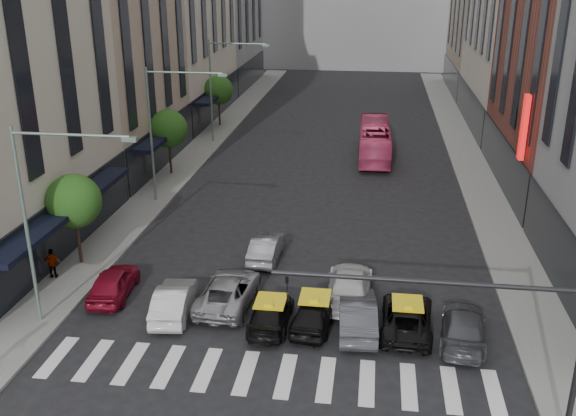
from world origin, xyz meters
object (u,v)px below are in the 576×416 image
at_px(streetlamp_mid, 164,118).
at_px(car_white_front, 174,300).
at_px(streetlamp_far, 221,78).
at_px(taxi_left, 271,314).
at_px(bus, 375,140).
at_px(streetlamp_near, 43,202).
at_px(car_red, 114,283).
at_px(pedestrian_far, 52,263).
at_px(taxi_center, 315,312).

distance_m(streetlamp_mid, car_white_front, 16.10).
xyz_separation_m(streetlamp_far, taxi_left, (9.45, -30.85, -5.29)).
height_order(streetlamp_mid, bus, streetlamp_mid).
relative_size(streetlamp_near, car_red, 2.12).
xyz_separation_m(streetlamp_mid, bus, (13.73, 13.02, -4.44)).
xyz_separation_m(car_white_front, pedestrian_far, (-7.18, 2.51, 0.22)).
bearing_deg(car_white_front, streetlamp_near, 11.49).
bearing_deg(streetlamp_far, streetlamp_near, -90.00).
xyz_separation_m(streetlamp_mid, streetlamp_far, (0.00, 16.00, 0.00)).
xyz_separation_m(taxi_center, pedestrian_far, (-13.74, 2.62, 0.23)).
xyz_separation_m(car_red, taxi_left, (8.05, -1.70, -0.11)).
bearing_deg(pedestrian_far, taxi_left, 156.02).
bearing_deg(taxi_center, car_white_front, 5.58).
height_order(streetlamp_far, bus, streetlamp_far).
bearing_deg(streetlamp_far, car_red, -87.25).
distance_m(car_white_front, bus, 28.88).
height_order(car_white_front, pedestrian_far, pedestrian_far).
height_order(streetlamp_near, car_red, streetlamp_near).
bearing_deg(bus, car_red, 63.72).
xyz_separation_m(streetlamp_mid, pedestrian_far, (-2.34, -11.94, -4.96)).
height_order(streetlamp_near, pedestrian_far, streetlamp_near).
bearing_deg(streetlamp_near, taxi_left, 6.96).
bearing_deg(bus, car_white_front, 71.02).
xyz_separation_m(streetlamp_near, car_white_front, (4.84, 1.55, -5.19)).
relative_size(streetlamp_near, streetlamp_far, 1.00).
relative_size(streetlamp_mid, bus, 0.86).
relative_size(car_white_front, taxi_left, 1.03).
height_order(streetlamp_far, car_white_front, streetlamp_far).
xyz_separation_m(taxi_left, taxi_center, (1.95, 0.28, 0.10)).
bearing_deg(car_red, bus, -119.91).
bearing_deg(streetlamp_mid, pedestrian_far, -101.07).
bearing_deg(car_white_front, streetlamp_mid, -77.74).
height_order(streetlamp_far, taxi_left, streetlamp_far).
distance_m(streetlamp_mid, car_red, 14.20).
bearing_deg(bus, taxi_left, 80.21).
relative_size(streetlamp_mid, taxi_center, 2.15).
relative_size(taxi_center, pedestrian_far, 2.64).
distance_m(streetlamp_near, car_white_front, 7.26).
relative_size(taxi_center, bus, 0.40).
height_order(car_red, taxi_center, car_red).
height_order(streetlamp_mid, streetlamp_far, same).
xyz_separation_m(streetlamp_far, taxi_center, (11.40, -30.56, -5.19)).
xyz_separation_m(streetlamp_far, car_red, (1.40, -29.15, -5.18)).
distance_m(car_red, bus, 28.94).
bearing_deg(pedestrian_far, bus, -132.91).
distance_m(streetlamp_near, car_red, 6.08).
xyz_separation_m(streetlamp_near, bus, (13.73, 29.02, -4.44)).
xyz_separation_m(streetlamp_mid, car_red, (1.40, -13.15, -5.18)).
xyz_separation_m(bus, pedestrian_far, (-16.07, -24.97, -0.52)).
distance_m(streetlamp_far, pedestrian_far, 28.48).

